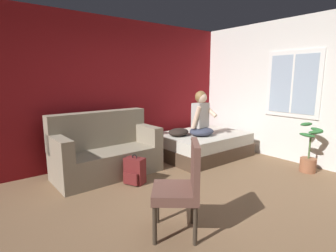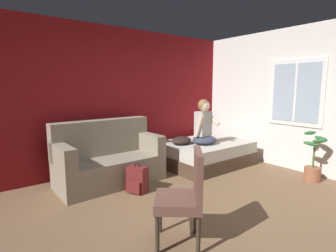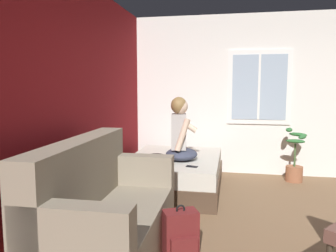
{
  "view_description": "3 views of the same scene",
  "coord_description": "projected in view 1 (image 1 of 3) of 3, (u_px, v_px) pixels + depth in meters",
  "views": [
    {
      "loc": [
        -2.19,
        -2.06,
        1.6
      ],
      "look_at": [
        0.55,
        1.44,
        0.78
      ],
      "focal_mm": 28.0,
      "sensor_mm": 36.0,
      "label": 1
    },
    {
      "loc": [
        -2.19,
        -2.06,
        1.6
      ],
      "look_at": [
        0.55,
        1.51,
        0.92
      ],
      "focal_mm": 28.0,
      "sensor_mm": 36.0,
      "label": 2
    },
    {
      "loc": [
        -2.98,
        0.84,
        1.49
      ],
      "look_at": [
        1.09,
        1.64,
        0.99
      ],
      "focal_mm": 35.0,
      "sensor_mm": 36.0,
      "label": 3
    }
  ],
  "objects": [
    {
      "name": "ground_plane",
      "position": [
        205.0,
        210.0,
        3.21
      ],
      "size": [
        40.0,
        40.0,
        0.0
      ],
      "primitive_type": "plane",
      "color": "brown"
    },
    {
      "name": "wall_side_with_window",
      "position": [
        316.0,
        92.0,
        4.68
      ],
      "size": [
        0.19,
        6.43,
        2.7
      ],
      "color": "silver",
      "rests_on": "ground"
    },
    {
      "name": "person_seated",
      "position": [
        201.0,
        117.0,
        5.13
      ],
      "size": [
        0.58,
        0.51,
        0.88
      ],
      "color": "#383D51",
      "rests_on": "bed"
    },
    {
      "name": "side_chair",
      "position": [
        182.0,
        185.0,
        2.65
      ],
      "size": [
        0.65,
        0.65,
        0.98
      ],
      "color": "#382D23",
      "rests_on": "ground"
    },
    {
      "name": "couch",
      "position": [
        106.0,
        151.0,
        4.37
      ],
      "size": [
        1.72,
        0.85,
        1.04
      ],
      "color": "gray",
      "rests_on": "ground"
    },
    {
      "name": "bed",
      "position": [
        202.0,
        145.0,
        5.42
      ],
      "size": [
        1.77,
        1.33,
        0.48
      ],
      "color": "#4C3828",
      "rests_on": "ground"
    },
    {
      "name": "throw_pillow",
      "position": [
        178.0,
        132.0,
        5.15
      ],
      "size": [
        0.58,
        0.5,
        0.14
      ],
      "primitive_type": "ellipsoid",
      "rotation": [
        0.0,
        0.0,
        0.36
      ],
      "color": "#2D231E",
      "rests_on": "bed"
    },
    {
      "name": "backpack",
      "position": [
        135.0,
        171.0,
        4.01
      ],
      "size": [
        0.32,
        0.35,
        0.46
      ],
      "color": "maroon",
      "rests_on": "ground"
    },
    {
      "name": "cell_phone",
      "position": [
        194.0,
        140.0,
        4.8
      ],
      "size": [
        0.1,
        0.16,
        0.01
      ],
      "primitive_type": "cube",
      "rotation": [
        0.0,
        0.0,
        6.05
      ],
      "color": "black",
      "rests_on": "bed"
    },
    {
      "name": "wall_back_accent",
      "position": [
        108.0,
        91.0,
        4.98
      ],
      "size": [
        10.45,
        0.16,
        2.7
      ],
      "primitive_type": "cube",
      "color": "maroon",
      "rests_on": "ground"
    },
    {
      "name": "potted_plant",
      "position": [
        309.0,
        155.0,
        4.48
      ],
      "size": [
        0.39,
        0.37,
        0.85
      ],
      "color": "#995B3D",
      "rests_on": "ground"
    }
  ]
}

